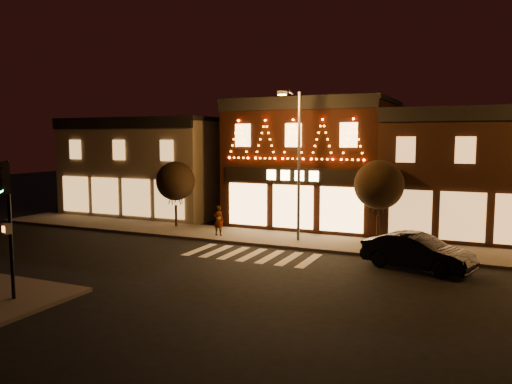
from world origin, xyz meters
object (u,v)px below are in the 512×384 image
Objects in this scene: dark_sedan at (417,252)px; pedestrian at (218,220)px; streetlamp_mid at (297,154)px; traffic_signal_near at (6,203)px.

pedestrian is at bearing 93.46° from dark_sedan.
traffic_signal_near is at bearing -125.92° from streetlamp_mid.
streetlamp_mid is at bearing -173.09° from pedestrian.
streetlamp_mid is 8.55m from dark_sedan.
streetlamp_mid is at bearing 82.36° from dark_sedan.
dark_sedan is at bearing -38.18° from streetlamp_mid.
streetlamp_mid reaches higher than traffic_signal_near.
dark_sedan is at bearing 168.99° from pedestrian.
pedestrian is (-11.47, 2.71, 0.24)m from dark_sedan.
pedestrian is at bearing 100.33° from traffic_signal_near.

